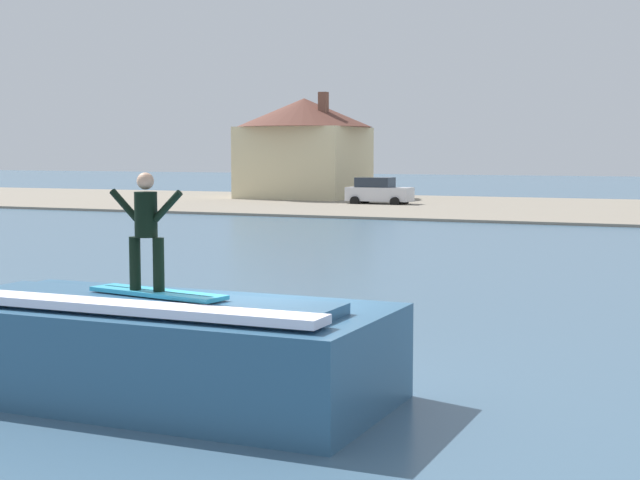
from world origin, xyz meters
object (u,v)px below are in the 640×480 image
wave_crest (162,349)px  surfboard (157,293)px  surfer (146,225)px  car_near_shore (378,191)px  house_with_chimney (304,143)px

wave_crest → surfboard: bearing=-69.9°
surfer → car_near_shore: (-14.04, 47.88, -1.59)m
house_with_chimney → surfer: bearing=-67.7°
car_near_shore → wave_crest: bearing=-73.5°
surfer → car_near_shore: surfer is taller
car_near_shore → house_with_chimney: house_with_chimney is taller
surfboard → car_near_shore: size_ratio=0.54×
surfboard → house_with_chimney: house_with_chimney is taller
wave_crest → car_near_shore: size_ratio=1.55×
car_near_shore → house_with_chimney: bearing=144.8°
surfboard → car_near_shore: (-14.18, 47.84, -0.63)m
surfboard → car_near_shore: car_near_shore is taller
wave_crest → car_near_shore: car_near_shore is taller
wave_crest → surfer: size_ratio=3.94×
wave_crest → car_near_shore: 49.67m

